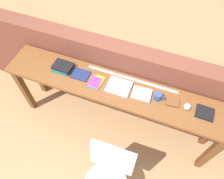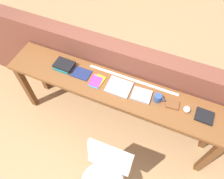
# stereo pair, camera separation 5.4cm
# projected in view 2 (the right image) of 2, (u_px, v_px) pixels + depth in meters

# --- Properties ---
(ground_plane) EXTENTS (40.00, 40.00, 0.00)m
(ground_plane) POSITION_uv_depth(u_px,v_px,m) (105.00, 142.00, 2.91)
(ground_plane) COLOR tan
(brick_wall_back) EXTENTS (6.00, 0.20, 1.15)m
(brick_wall_back) POSITION_uv_depth(u_px,v_px,m) (124.00, 81.00, 2.77)
(brick_wall_back) COLOR brown
(brick_wall_back) RESTS_ON ground
(sideboard) EXTENTS (2.50, 0.44, 0.88)m
(sideboard) POSITION_uv_depth(u_px,v_px,m) (114.00, 94.00, 2.46)
(sideboard) COLOR brown
(sideboard) RESTS_ON ground
(chair_white_moulded) EXTENTS (0.45, 0.46, 0.89)m
(chair_white_moulded) POSITION_uv_depth(u_px,v_px,m) (105.00, 174.00, 2.17)
(chair_white_moulded) COLOR silver
(chair_white_moulded) RESTS_ON ground
(book_stack_leftmost) EXTENTS (0.22, 0.17, 0.06)m
(book_stack_leftmost) POSITION_uv_depth(u_px,v_px,m) (64.00, 65.00, 2.47)
(book_stack_leftmost) COLOR #19757A
(book_stack_leftmost) RESTS_ON sideboard
(magazine_cycling) EXTENTS (0.21, 0.15, 0.01)m
(magazine_cycling) POSITION_uv_depth(u_px,v_px,m) (81.00, 73.00, 2.44)
(magazine_cycling) COLOR navy
(magazine_cycling) RESTS_ON sideboard
(pamphlet_pile_colourful) EXTENTS (0.16, 0.19, 0.01)m
(pamphlet_pile_colourful) POSITION_uv_depth(u_px,v_px,m) (96.00, 81.00, 2.38)
(pamphlet_pile_colourful) COLOR #E5334C
(pamphlet_pile_colourful) RESTS_ON sideboard
(book_open_centre) EXTENTS (0.26, 0.22, 0.02)m
(book_open_centre) POSITION_uv_depth(u_px,v_px,m) (119.00, 87.00, 2.33)
(book_open_centre) COLOR #9E9EA3
(book_open_centre) RESTS_ON sideboard
(book_grey_hardcover) EXTENTS (0.21, 0.18, 0.03)m
(book_grey_hardcover) POSITION_uv_depth(u_px,v_px,m) (142.00, 95.00, 2.27)
(book_grey_hardcover) COLOR #9E9EA3
(book_grey_hardcover) RESTS_ON sideboard
(mug) EXTENTS (0.11, 0.08, 0.09)m
(mug) POSITION_uv_depth(u_px,v_px,m) (158.00, 98.00, 2.21)
(mug) COLOR #2D4C8C
(mug) RESTS_ON sideboard
(leather_journal_brown) EXTENTS (0.14, 0.11, 0.02)m
(leather_journal_brown) POSITION_uv_depth(u_px,v_px,m) (172.00, 104.00, 2.21)
(leather_journal_brown) COLOR brown
(leather_journal_brown) RESTS_ON sideboard
(sports_ball_small) EXTENTS (0.07, 0.07, 0.07)m
(sports_ball_small) POSITION_uv_depth(u_px,v_px,m) (187.00, 109.00, 2.15)
(sports_ball_small) COLOR silver
(sports_ball_small) RESTS_ON sideboard
(book_repair_rightmost) EXTENTS (0.17, 0.15, 0.03)m
(book_repair_rightmost) POSITION_uv_depth(u_px,v_px,m) (204.00, 116.00, 2.13)
(book_repair_rightmost) COLOR black
(book_repair_rightmost) RESTS_ON sideboard
(ruler_metal_back_edge) EXTENTS (1.03, 0.03, 0.00)m
(ruler_metal_back_edge) POSITION_uv_depth(u_px,v_px,m) (132.00, 80.00, 2.40)
(ruler_metal_back_edge) COLOR silver
(ruler_metal_back_edge) RESTS_ON sideboard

